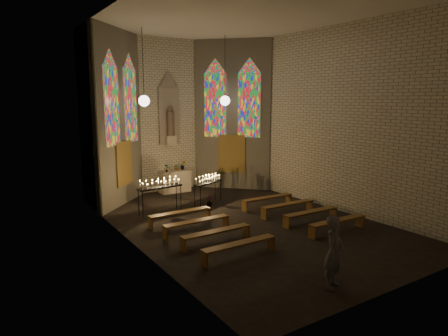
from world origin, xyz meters
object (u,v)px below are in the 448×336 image
Objects in this scene: altar at (175,181)px; aisle_flower_pot at (209,201)px; visitor at (334,252)px; votive_stand_left at (160,185)px; votive_stand_right at (208,181)px.

aisle_flower_pot is (0.09, -2.99, -0.30)m from altar.
visitor is (-1.20, -7.62, 0.65)m from aisle_flower_pot.
visitor is (0.86, -7.77, -0.25)m from votive_stand_left.
votive_stand_left reaches higher than aisle_flower_pot.
votive_stand_left is (-1.97, -2.84, 0.60)m from altar.
votive_stand_right is (0.16, 0.38, 0.77)m from aisle_flower_pot.
altar is 3.01m from aisle_flower_pot.
visitor reaches higher than votive_stand_right.
votive_stand_right is (2.23, 0.23, -0.13)m from votive_stand_left.
votive_stand_right reaches higher than altar.
votive_stand_left is at bearing 161.83° from votive_stand_right.
altar is at bearing 59.48° from visitor.
votive_stand_right is (0.26, -2.61, 0.47)m from altar.
altar is 10.67m from visitor.
aisle_flower_pot is 2.26m from votive_stand_left.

